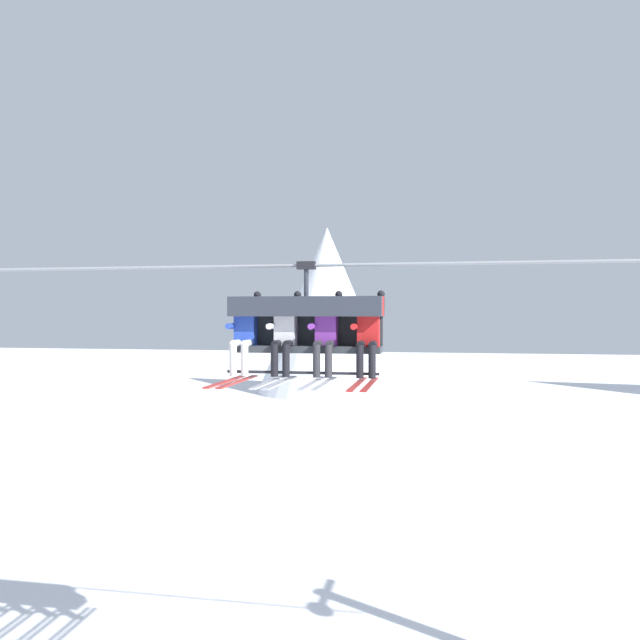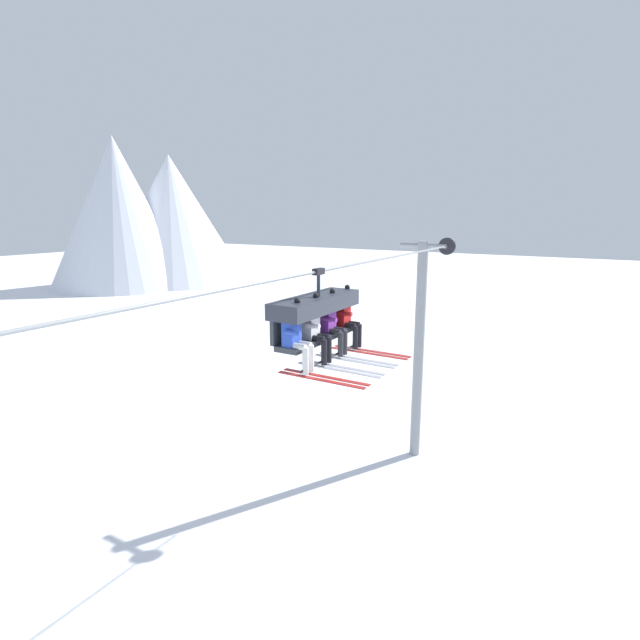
{
  "view_description": "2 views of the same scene",
  "coord_description": "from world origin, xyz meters",
  "px_view_note": "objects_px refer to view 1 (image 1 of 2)",
  "views": [
    {
      "loc": [
        2.98,
        -10.09,
        6.82
      ],
      "look_at": [
        1.27,
        -0.89,
        6.72
      ],
      "focal_mm": 35.0,
      "sensor_mm": 36.0,
      "label": 1
    },
    {
      "loc": [
        -6.98,
        -5.6,
        8.65
      ],
      "look_at": [
        1.12,
        -0.79,
        6.6
      ],
      "focal_mm": 28.0,
      "sensor_mm": 36.0,
      "label": 2
    }
  ],
  "objects_px": {
    "skier_purple": "(325,334)",
    "skier_red": "(368,334)",
    "chairlift_chair": "(307,316)",
    "skier_blue": "(244,334)",
    "skier_white": "(284,334)"
  },
  "relations": [
    {
      "from": "skier_purple",
      "to": "skier_red",
      "type": "distance_m",
      "value": 0.64
    },
    {
      "from": "chairlift_chair",
      "to": "skier_blue",
      "type": "bearing_deg",
      "value": -167.26
    },
    {
      "from": "skier_white",
      "to": "skier_red",
      "type": "height_order",
      "value": "same"
    },
    {
      "from": "chairlift_chair",
      "to": "skier_purple",
      "type": "xyz_separation_m",
      "value": [
        0.32,
        -0.21,
        -0.26
      ]
    },
    {
      "from": "skier_purple",
      "to": "skier_red",
      "type": "height_order",
      "value": "same"
    },
    {
      "from": "skier_red",
      "to": "skier_blue",
      "type": "bearing_deg",
      "value": 180.0
    },
    {
      "from": "skier_purple",
      "to": "skier_red",
      "type": "relative_size",
      "value": 1.0
    },
    {
      "from": "skier_white",
      "to": "skier_purple",
      "type": "bearing_deg",
      "value": 0.0
    },
    {
      "from": "chairlift_chair",
      "to": "skier_white",
      "type": "height_order",
      "value": "chairlift_chair"
    },
    {
      "from": "skier_blue",
      "to": "skier_white",
      "type": "xyz_separation_m",
      "value": [
        0.64,
        0.0,
        0.0
      ]
    },
    {
      "from": "chairlift_chair",
      "to": "skier_purple",
      "type": "height_order",
      "value": "chairlift_chair"
    },
    {
      "from": "skier_blue",
      "to": "skier_red",
      "type": "distance_m",
      "value": 1.91
    },
    {
      "from": "skier_purple",
      "to": "skier_white",
      "type": "bearing_deg",
      "value": 180.0
    },
    {
      "from": "chairlift_chair",
      "to": "skier_red",
      "type": "bearing_deg",
      "value": -12.65
    },
    {
      "from": "chairlift_chair",
      "to": "skier_white",
      "type": "xyz_separation_m",
      "value": [
        -0.31,
        -0.21,
        -0.26
      ]
    }
  ]
}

